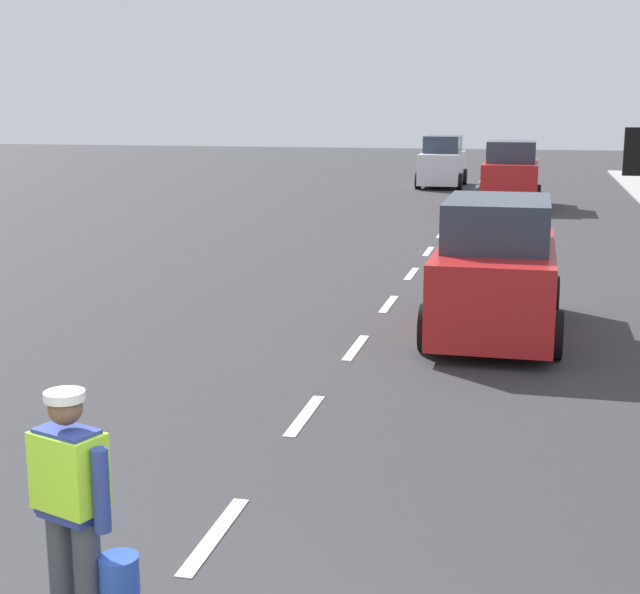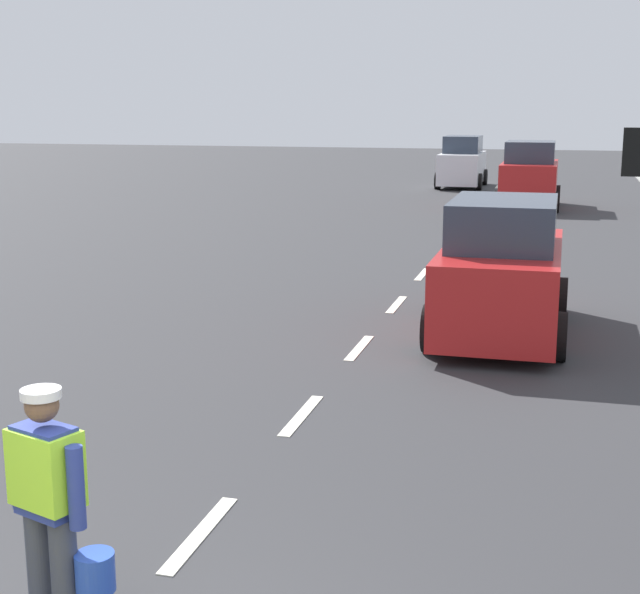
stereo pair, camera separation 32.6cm
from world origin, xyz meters
name	(u,v)px [view 2 (the right image)]	position (x,y,z in m)	size (l,w,h in m)	color
ground_plane	(458,234)	(0.00, 21.00, 0.00)	(96.00, 96.00, 0.00)	#333335
lane_center_line	(473,215)	(0.00, 25.20, 0.00)	(0.14, 46.40, 0.01)	silver
road_worker	(51,498)	(-0.39, 1.19, 0.93)	(0.77, 0.42, 1.67)	#383D4C
car_outgoing_far	(529,177)	(1.57, 27.90, 1.04)	(2.05, 3.97, 2.23)	red
car_oncoming_third	(462,163)	(-1.47, 35.26, 0.99)	(1.90, 4.03, 2.13)	silver
car_outgoing_ahead	(502,272)	(1.88, 10.05, 0.96)	(1.96, 4.19, 2.07)	red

